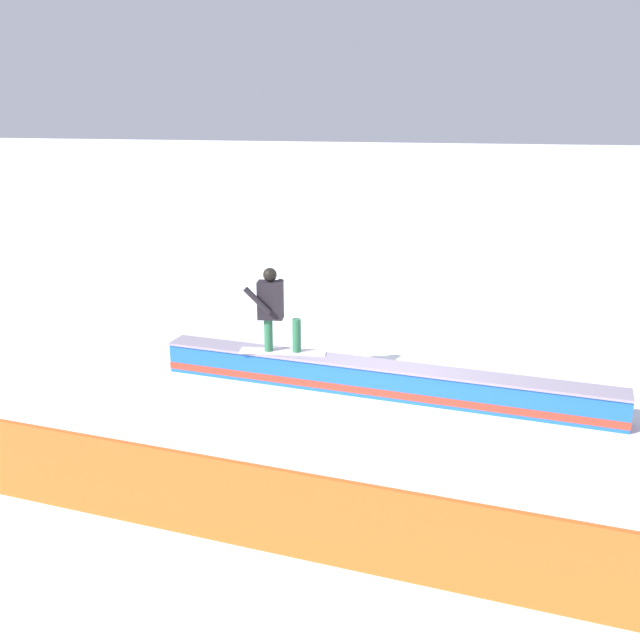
% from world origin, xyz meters
% --- Properties ---
extents(ground_plane, '(120.00, 120.00, 0.00)m').
position_xyz_m(ground_plane, '(0.00, 0.00, 0.00)').
color(ground_plane, white).
extents(grind_box, '(7.30, 1.62, 0.52)m').
position_xyz_m(grind_box, '(0.00, 0.00, 0.24)').
color(grind_box, blue).
rests_on(grind_box, ground_plane).
extents(snowboarder, '(1.43, 0.47, 1.41)m').
position_xyz_m(snowboarder, '(1.78, -0.25, 1.28)').
color(snowboarder, silver).
rests_on(snowboarder, grind_box).
extents(safety_fence, '(13.39, 2.18, 0.98)m').
position_xyz_m(safety_fence, '(0.00, 4.40, 0.49)').
color(safety_fence, '#F65C21').
rests_on(safety_fence, ground_plane).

